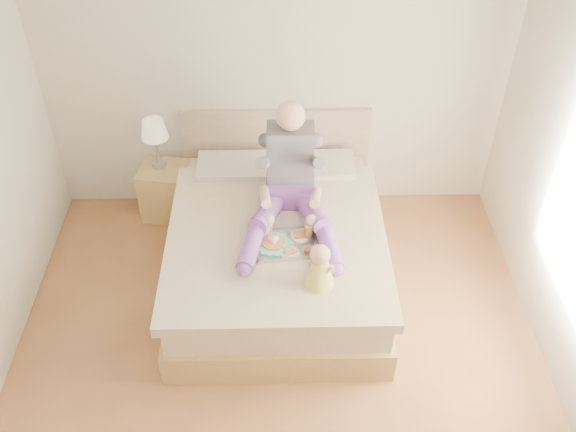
{
  "coord_description": "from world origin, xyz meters",
  "views": [
    {
      "loc": [
        0.02,
        -2.78,
        3.97
      ],
      "look_at": [
        0.09,
        0.87,
        0.81
      ],
      "focal_mm": 40.0,
      "sensor_mm": 36.0,
      "label": 1
    }
  ],
  "objects_px": {
    "tray": "(285,242)",
    "adult": "(290,183)",
    "baby": "(320,268)",
    "bed": "(277,244)",
    "nightstand": "(167,191)"
  },
  "relations": [
    {
      "from": "tray",
      "to": "adult",
      "type": "bearing_deg",
      "value": 78.41
    },
    {
      "from": "adult",
      "to": "baby",
      "type": "bearing_deg",
      "value": -75.44
    },
    {
      "from": "bed",
      "to": "adult",
      "type": "bearing_deg",
      "value": 41.8
    },
    {
      "from": "bed",
      "to": "nightstand",
      "type": "bearing_deg",
      "value": 141.97
    },
    {
      "from": "bed",
      "to": "nightstand",
      "type": "xyz_separation_m",
      "value": [
        -1.02,
        0.8,
        -0.06
      ]
    },
    {
      "from": "adult",
      "to": "tray",
      "type": "xyz_separation_m",
      "value": [
        -0.05,
        -0.41,
        -0.24
      ]
    },
    {
      "from": "nightstand",
      "to": "tray",
      "type": "xyz_separation_m",
      "value": [
        1.08,
        -1.11,
        0.38
      ]
    },
    {
      "from": "tray",
      "to": "baby",
      "type": "relative_size",
      "value": 1.35
    },
    {
      "from": "nightstand",
      "to": "bed",
      "type": "bearing_deg",
      "value": -27.76
    },
    {
      "from": "nightstand",
      "to": "tray",
      "type": "relative_size",
      "value": 1.07
    },
    {
      "from": "bed",
      "to": "tray",
      "type": "relative_size",
      "value": 4.5
    },
    {
      "from": "tray",
      "to": "bed",
      "type": "bearing_deg",
      "value": 96.78
    },
    {
      "from": "adult",
      "to": "bed",
      "type": "bearing_deg",
      "value": -136.8
    },
    {
      "from": "baby",
      "to": "bed",
      "type": "bearing_deg",
      "value": 128.9
    },
    {
      "from": "adult",
      "to": "baby",
      "type": "xyz_separation_m",
      "value": [
        0.19,
        -0.81,
        -0.12
      ]
    }
  ]
}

